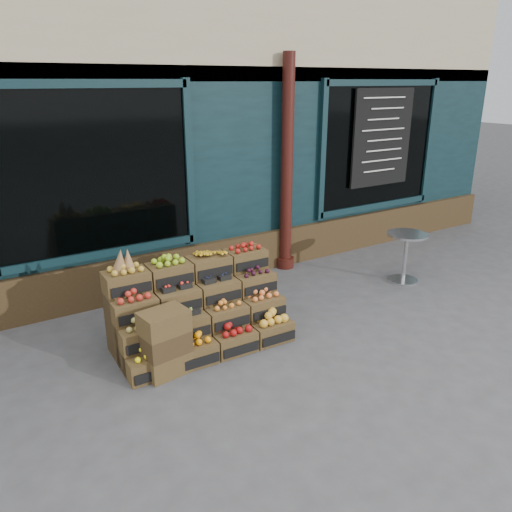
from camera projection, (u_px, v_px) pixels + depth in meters
ground at (303, 340)px, 5.73m from camera, size 60.00×60.00×0.00m
shop_facade at (135, 105)px, 9.01m from camera, size 12.00×6.24×4.80m
crate_display at (198, 312)px, 5.57m from camera, size 1.93×0.98×1.19m
spare_crates at (165, 343)px, 4.98m from camera, size 0.50×0.38×0.69m
bistro_table at (406, 252)px, 7.25m from camera, size 0.59×0.59×0.74m
shopkeeper at (125, 216)px, 6.90m from camera, size 0.88×0.73×2.07m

